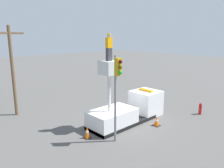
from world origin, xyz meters
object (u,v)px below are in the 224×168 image
Objects in this scene: traffic_light_pole at (117,82)px; traffic_cone_curbside at (157,121)px; worker at (109,47)px; traffic_cone_rear at (87,133)px; utility_pole at (12,68)px; bucket_truck at (128,110)px; fire_hydrant at (200,109)px.

traffic_light_pole is 7.12× the size of traffic_cone_curbside.
worker is 0.33× the size of traffic_light_pole.
traffic_cone_rear is 5.18m from traffic_cone_curbside.
worker is at bearing -63.06° from utility_pole.
fire_hydrant is at bearing -29.39° from bucket_truck.
traffic_cone_rear is (-1.03, 1.63, -3.36)m from traffic_light_pole.
utility_pole is at bearing 116.94° from worker.
bucket_truck is at bearing 113.71° from traffic_cone_curbside.
worker reaches higher than traffic_cone_curbside.
utility_pole is at bearing 106.59° from traffic_light_pole.
bucket_truck is at bearing 150.61° from fire_hydrant.
bucket_truck is 1.23× the size of traffic_light_pole.
traffic_cone_curbside is at bearing 166.70° from fire_hydrant.
utility_pole is at bearing 137.02° from fire_hydrant.
traffic_light_pole is (-1.00, -1.77, -1.89)m from worker.
bucket_truck is 8.79× the size of traffic_cone_curbside.
traffic_cone_rear is 1.07× the size of traffic_cone_curbside.
worker is 5.63m from traffic_cone_rear.
traffic_cone_curbside is (3.81, -0.22, -3.39)m from traffic_light_pole.
traffic_light_pole is at bearing -119.31° from worker.
utility_pole reaches higher than bucket_truck.
traffic_cone_rear is 8.35m from utility_pole.
bucket_truck reaches higher than fire_hydrant.
bucket_truck is 8.25× the size of traffic_cone_rear.
utility_pole is (-11.08, 10.32, 3.41)m from fire_hydrant.
worker is 8.31m from utility_pole.
traffic_cone_rear reaches higher than traffic_cone_curbside.
bucket_truck is 6.27m from fire_hydrant.
traffic_cone_rear is at bearing 162.76° from fire_hydrant.
fire_hydrant is 1.22× the size of traffic_cone_rear.
utility_pole is (-1.65, 7.40, 3.51)m from traffic_cone_rear.
bucket_truck is 4.01m from traffic_cone_rear.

